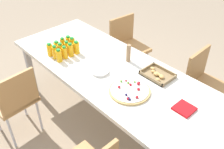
% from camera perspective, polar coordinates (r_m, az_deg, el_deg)
% --- Properties ---
extents(ground_plane, '(12.00, 12.00, 0.00)m').
position_cam_1_polar(ground_plane, '(2.94, 0.41, -10.75)').
color(ground_plane, gray).
extents(party_table, '(2.38, 0.89, 0.73)m').
position_cam_1_polar(party_table, '(2.49, 0.48, -0.14)').
color(party_table, silver).
rests_on(party_table, ground_plane).
extents(chair_near_left, '(0.42, 0.42, 0.83)m').
position_cam_1_polar(chair_near_left, '(2.66, -20.89, -4.99)').
color(chair_near_left, '#B7844C').
rests_on(chair_near_left, ground_plane).
extents(chair_far_right, '(0.41, 0.41, 0.83)m').
position_cam_1_polar(chair_far_right, '(2.85, 19.88, -1.58)').
color(chair_far_right, '#B7844C').
rests_on(chair_far_right, ground_plane).
extents(chair_far_left, '(0.44, 0.44, 0.83)m').
position_cam_1_polar(chair_far_left, '(3.37, 3.39, 6.98)').
color(chair_far_left, '#B7844C').
rests_on(chair_far_left, ground_plane).
extents(juice_bottle_0, '(0.06, 0.06, 0.14)m').
position_cam_1_polar(juice_bottle_0, '(2.72, -13.68, 5.38)').
color(juice_bottle_0, '#F9AC14').
rests_on(juice_bottle_0, party_table).
extents(juice_bottle_1, '(0.05, 0.05, 0.15)m').
position_cam_1_polar(juice_bottle_1, '(2.66, -12.61, 4.85)').
color(juice_bottle_1, '#F9AC14').
rests_on(juice_bottle_1, party_table).
extents(juice_bottle_2, '(0.06, 0.06, 0.14)m').
position_cam_1_polar(juice_bottle_2, '(2.60, -11.75, 4.14)').
color(juice_bottle_2, '#FAAD14').
rests_on(juice_bottle_2, party_table).
extents(juice_bottle_3, '(0.06, 0.06, 0.13)m').
position_cam_1_polar(juice_bottle_3, '(2.76, -12.20, 5.98)').
color(juice_bottle_3, '#F9AD14').
rests_on(juice_bottle_3, party_table).
extents(juice_bottle_4, '(0.06, 0.06, 0.15)m').
position_cam_1_polar(juice_bottle_4, '(2.68, -11.40, 5.39)').
color(juice_bottle_4, '#FAAD14').
rests_on(juice_bottle_4, party_table).
extents(juice_bottle_5, '(0.05, 0.05, 0.14)m').
position_cam_1_polar(juice_bottle_5, '(2.64, -10.51, 4.82)').
color(juice_bottle_5, '#FAAC14').
rests_on(juice_bottle_5, party_table).
extents(juice_bottle_6, '(0.05, 0.05, 0.15)m').
position_cam_1_polar(juice_bottle_6, '(2.78, -10.91, 6.60)').
color(juice_bottle_6, '#F8AB14').
rests_on(juice_bottle_6, party_table).
extents(juice_bottle_7, '(0.06, 0.06, 0.14)m').
position_cam_1_polar(juice_bottle_7, '(2.73, -10.00, 5.97)').
color(juice_bottle_7, '#FAAE14').
rests_on(juice_bottle_7, party_table).
extents(juice_bottle_8, '(0.06, 0.06, 0.15)m').
position_cam_1_polar(juice_bottle_8, '(2.66, -9.22, 5.41)').
color(juice_bottle_8, '#F9AB14').
rests_on(juice_bottle_8, party_table).
extents(juice_bottle_9, '(0.06, 0.06, 0.14)m').
position_cam_1_polar(juice_bottle_9, '(2.81, -9.67, 7.08)').
color(juice_bottle_9, '#F9AB14').
rests_on(juice_bottle_9, party_table).
extents(juice_bottle_10, '(0.06, 0.06, 0.15)m').
position_cam_1_polar(juice_bottle_10, '(2.76, -8.83, 6.68)').
color(juice_bottle_10, '#F9AF14').
rests_on(juice_bottle_10, party_table).
extents(juice_bottle_11, '(0.06, 0.06, 0.14)m').
position_cam_1_polar(juice_bottle_11, '(2.70, -7.94, 5.96)').
color(juice_bottle_11, '#F9AE14').
rests_on(juice_bottle_11, party_table).
extents(fruit_pizza, '(0.36, 0.36, 0.05)m').
position_cam_1_polar(fruit_pizza, '(2.20, 3.98, -3.60)').
color(fruit_pizza, tan).
rests_on(fruit_pizza, party_table).
extents(snack_tray, '(0.28, 0.22, 0.04)m').
position_cam_1_polar(snack_tray, '(2.41, 10.12, -0.03)').
color(snack_tray, olive).
rests_on(snack_tray, party_table).
extents(plate_stack, '(0.17, 0.17, 0.02)m').
position_cam_1_polar(plate_stack, '(2.42, -2.71, 0.72)').
color(plate_stack, silver).
rests_on(plate_stack, party_table).
extents(napkin_stack, '(0.15, 0.15, 0.02)m').
position_cam_1_polar(napkin_stack, '(2.11, 15.81, -7.31)').
color(napkin_stack, red).
rests_on(napkin_stack, party_table).
extents(cardboard_tube, '(0.04, 0.04, 0.19)m').
position_cam_1_polar(cardboard_tube, '(2.54, 3.70, 4.78)').
color(cardboard_tube, '#9E7A56').
rests_on(cardboard_tube, party_table).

